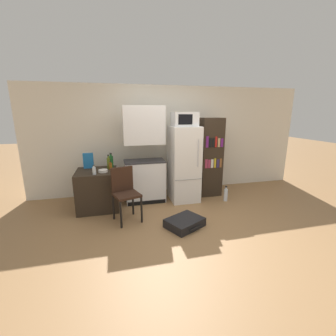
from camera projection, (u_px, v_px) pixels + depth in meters
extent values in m
plane|color=olive|center=(191.00, 229.00, 3.62)|extent=(24.00, 24.00, 0.00)
cube|color=silver|center=(172.00, 140.00, 5.26)|extent=(6.40, 0.10, 2.41)
cube|color=#2D2319|center=(98.00, 189.00, 4.34)|extent=(0.76, 0.75, 0.75)
cube|color=white|center=(145.00, 181.00, 4.69)|extent=(0.81, 0.45, 0.84)
cube|color=#333338|center=(144.00, 161.00, 4.59)|extent=(0.82, 0.46, 0.03)
cube|color=white|center=(144.00, 125.00, 4.41)|extent=(0.81, 0.38, 0.75)
cube|color=black|center=(147.00, 203.00, 4.57)|extent=(0.77, 0.01, 0.08)
cube|color=white|center=(184.00, 164.00, 4.70)|extent=(0.58, 0.64, 1.55)
cube|color=gray|center=(188.00, 180.00, 4.46)|extent=(0.55, 0.01, 0.01)
cylinder|color=silver|center=(198.00, 153.00, 4.36)|extent=(0.02, 0.02, 0.54)
cube|color=silver|center=(185.00, 119.00, 4.48)|extent=(0.48, 0.38, 0.28)
cube|color=black|center=(185.00, 119.00, 4.29)|extent=(0.28, 0.01, 0.19)
cube|color=#2D2319|center=(210.00, 157.00, 4.96)|extent=(0.48, 0.36, 1.72)
cube|color=#A33351|center=(206.00, 164.00, 4.77)|extent=(0.06, 0.01, 0.19)
cube|color=#A33351|center=(209.00, 164.00, 4.79)|extent=(0.05, 0.01, 0.18)
cube|color=silver|center=(212.00, 164.00, 4.80)|extent=(0.05, 0.01, 0.19)
cube|color=gold|center=(215.00, 163.00, 4.82)|extent=(0.04, 0.01, 0.20)
cube|color=#332856|center=(218.00, 164.00, 4.83)|extent=(0.06, 0.01, 0.18)
cube|color=brown|center=(221.00, 163.00, 4.85)|extent=(0.04, 0.01, 0.19)
cube|color=#661E75|center=(207.00, 142.00, 4.66)|extent=(0.05, 0.01, 0.24)
cube|color=black|center=(210.00, 143.00, 4.68)|extent=(0.05, 0.01, 0.19)
cube|color=black|center=(213.00, 143.00, 4.69)|extent=(0.05, 0.01, 0.19)
cube|color=red|center=(216.00, 142.00, 4.71)|extent=(0.04, 0.01, 0.22)
cube|color=tan|center=(219.00, 143.00, 4.73)|extent=(0.05, 0.01, 0.19)
cube|color=#661E75|center=(222.00, 143.00, 4.74)|extent=(0.06, 0.01, 0.18)
cylinder|color=brown|center=(111.00, 166.00, 4.33)|extent=(0.06, 0.06, 0.13)
cylinder|color=brown|center=(110.00, 163.00, 4.31)|extent=(0.03, 0.03, 0.02)
cylinder|color=black|center=(110.00, 162.00, 4.31)|extent=(0.03, 0.03, 0.01)
cylinder|color=silver|center=(94.00, 171.00, 3.99)|extent=(0.06, 0.06, 0.13)
cylinder|color=silver|center=(94.00, 167.00, 3.97)|extent=(0.03, 0.03, 0.02)
cylinder|color=black|center=(94.00, 166.00, 3.96)|extent=(0.03, 0.03, 0.01)
cylinder|color=#1E6028|center=(111.00, 162.00, 4.52)|extent=(0.09, 0.09, 0.22)
cylinder|color=#1E6028|center=(111.00, 155.00, 4.49)|extent=(0.04, 0.04, 0.04)
cylinder|color=black|center=(111.00, 154.00, 4.48)|extent=(0.05, 0.05, 0.02)
cylinder|color=#566619|center=(109.00, 163.00, 4.38)|extent=(0.06, 0.06, 0.22)
cylinder|color=#566619|center=(108.00, 157.00, 4.35)|extent=(0.03, 0.03, 0.04)
cylinder|color=black|center=(108.00, 155.00, 4.34)|extent=(0.03, 0.03, 0.02)
cylinder|color=silver|center=(103.00, 171.00, 4.15)|extent=(0.17, 0.17, 0.05)
cube|color=#1E66A8|center=(88.00, 161.00, 4.42)|extent=(0.19, 0.07, 0.30)
cylinder|color=black|center=(121.00, 215.00, 3.60)|extent=(0.04, 0.04, 0.46)
cylinder|color=black|center=(142.00, 210.00, 3.79)|extent=(0.04, 0.04, 0.46)
cylinder|color=black|center=(113.00, 207.00, 3.90)|extent=(0.04, 0.04, 0.46)
cylinder|color=black|center=(133.00, 203.00, 4.09)|extent=(0.04, 0.04, 0.46)
cube|color=#331E14|center=(127.00, 195.00, 3.78)|extent=(0.50, 0.50, 0.04)
cube|color=#331E14|center=(122.00, 179.00, 3.87)|extent=(0.38, 0.17, 0.42)
cube|color=black|center=(185.00, 223.00, 3.68)|extent=(0.71, 0.65, 0.14)
cylinder|color=black|center=(196.00, 228.00, 3.51)|extent=(0.24, 0.14, 0.02)
cylinder|color=silver|center=(226.00, 195.00, 4.74)|extent=(0.08, 0.08, 0.26)
cylinder|color=silver|center=(226.00, 188.00, 4.71)|extent=(0.04, 0.04, 0.05)
cylinder|color=black|center=(226.00, 187.00, 4.70)|extent=(0.04, 0.04, 0.03)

